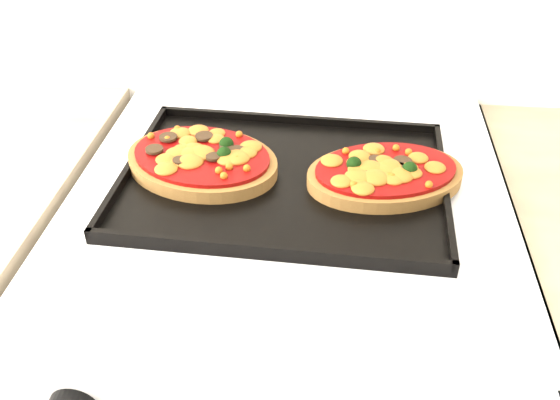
% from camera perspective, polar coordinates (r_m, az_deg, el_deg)
% --- Properties ---
extents(stove, '(0.60, 0.60, 0.91)m').
position_cam_1_polar(stove, '(1.16, 0.67, -17.65)').
color(stove, white).
rests_on(stove, floor).
extents(baking_tray, '(0.44, 0.33, 0.02)m').
position_cam_1_polar(baking_tray, '(0.84, 0.36, 2.09)').
color(baking_tray, black).
rests_on(baking_tray, stove).
extents(pizza_left, '(0.25, 0.22, 0.03)m').
position_cam_1_polar(pizza_left, '(0.86, -7.15, 3.77)').
color(pizza_left, olive).
rests_on(pizza_left, baking_tray).
extents(pizza_right, '(0.24, 0.20, 0.03)m').
position_cam_1_polar(pizza_right, '(0.84, 9.60, 2.48)').
color(pizza_right, olive).
rests_on(pizza_right, baking_tray).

